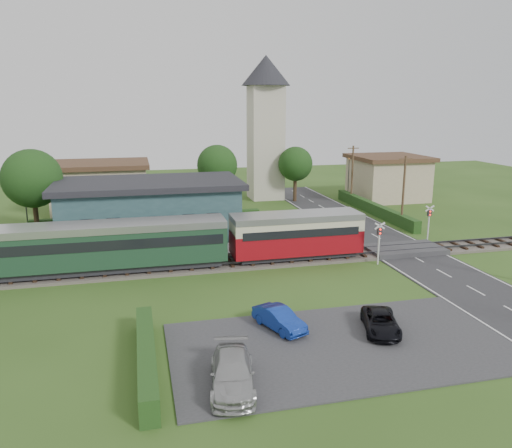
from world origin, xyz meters
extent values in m
plane|color=#2D4C19|center=(0.00, 0.00, 0.00)|extent=(120.00, 120.00, 0.00)
cube|color=#4C443D|center=(0.00, 2.00, 0.10)|extent=(76.00, 3.20, 0.20)
cube|color=#3F3F47|center=(0.00, 1.28, 0.42)|extent=(76.00, 0.08, 0.15)
cube|color=#3F3F47|center=(0.00, 2.72, 0.42)|extent=(76.00, 0.08, 0.15)
cube|color=#28282B|center=(10.00, 0.00, 0.03)|extent=(6.00, 70.00, 0.05)
cube|color=#333335|center=(-1.50, -12.00, 0.04)|extent=(17.00, 9.00, 0.08)
cube|color=#333335|center=(10.00, 2.00, 0.23)|extent=(6.20, 3.40, 0.45)
cube|color=gray|center=(-10.00, 5.20, 0.23)|extent=(30.00, 3.00, 0.45)
cube|color=beige|center=(-18.00, 5.20, 1.65)|extent=(2.00, 2.00, 2.40)
cube|color=#232328|center=(-18.00, 5.20, 2.93)|extent=(2.30, 2.30, 0.15)
cube|color=#3A5F65|center=(-10.00, 11.00, 2.40)|extent=(15.00, 8.00, 4.80)
cube|color=#232328|center=(-10.00, 11.00, 5.05)|extent=(16.00, 9.00, 0.50)
cube|color=#232328|center=(-10.00, 7.06, 1.10)|extent=(1.20, 0.12, 2.20)
cube|color=black|center=(-15.00, 7.06, 2.40)|extent=(1.00, 0.12, 1.20)
cube|color=black|center=(-13.00, 7.06, 2.40)|extent=(1.00, 0.12, 1.20)
cube|color=black|center=(-7.00, 7.06, 2.40)|extent=(1.00, 0.12, 1.20)
cube|color=black|center=(-5.00, 7.06, 2.40)|extent=(1.00, 0.12, 1.20)
cube|color=#232328|center=(0.68, 2.00, 0.59)|extent=(9.00, 2.20, 0.50)
cube|color=maroon|center=(0.68, 2.00, 1.59)|extent=(10.00, 2.80, 1.80)
cube|color=beige|center=(0.68, 2.00, 2.84)|extent=(10.00, 2.82, 0.90)
cube|color=black|center=(0.68, 2.00, 2.49)|extent=(9.00, 2.88, 0.60)
cube|color=#A0A0A0|center=(0.68, 2.00, 3.49)|extent=(10.00, 2.90, 0.45)
cube|color=#232328|center=(-12.92, 2.00, 0.59)|extent=(15.20, 2.20, 0.50)
cube|color=#1B3B26|center=(-12.92, 2.00, 2.09)|extent=(16.00, 2.80, 2.60)
cube|color=black|center=(-12.92, 2.00, 2.49)|extent=(15.40, 2.86, 0.70)
cube|color=#A0A0A0|center=(-12.92, 2.00, 3.49)|extent=(16.00, 2.90, 0.50)
cube|color=beige|center=(5.00, 28.00, 7.00)|extent=(4.00, 4.00, 14.00)
cone|color=#232328|center=(5.00, 28.00, 15.80)|extent=(6.00, 6.00, 3.60)
cube|color=tan|center=(-15.00, 25.00, 2.50)|extent=(10.00, 8.00, 5.00)
cube|color=#472D1E|center=(-15.00, 25.00, 5.25)|extent=(10.80, 8.80, 0.50)
cube|color=tan|center=(20.00, 24.00, 2.50)|extent=(8.00, 8.00, 5.00)
cube|color=#472D1E|center=(20.00, 24.00, 5.25)|extent=(8.80, 8.80, 0.50)
cube|color=#193814|center=(-11.00, -12.00, 0.60)|extent=(0.80, 9.00, 1.20)
cube|color=#193814|center=(14.20, 16.00, 0.60)|extent=(0.80, 18.00, 1.20)
cube|color=#193814|center=(-10.00, 15.50, 0.65)|extent=(22.00, 0.80, 1.30)
cylinder|color=#332316|center=(-20.00, 14.00, 2.06)|extent=(0.44, 0.44, 4.12)
sphere|color=#143311|center=(-20.00, 14.00, 5.40)|extent=(5.20, 5.20, 5.20)
cylinder|color=#332316|center=(-2.00, 23.00, 1.93)|extent=(0.44, 0.44, 3.85)
sphere|color=#143311|center=(-2.00, 23.00, 5.04)|extent=(4.60, 4.60, 4.60)
cylinder|color=#332316|center=(8.00, 25.00, 1.79)|extent=(0.44, 0.44, 3.58)
sphere|color=#143311|center=(8.00, 25.00, 4.68)|extent=(4.20, 4.20, 4.20)
cylinder|color=#473321|center=(14.20, 10.00, 3.50)|extent=(0.22, 0.22, 7.00)
cube|color=#473321|center=(14.20, 10.00, 6.70)|extent=(1.40, 0.10, 0.10)
cylinder|color=#473321|center=(14.20, 22.00, 3.50)|extent=(0.22, 0.22, 7.00)
cube|color=#473321|center=(14.20, 22.00, 6.70)|extent=(1.40, 0.10, 0.10)
cylinder|color=silver|center=(6.40, -0.40, 1.50)|extent=(0.12, 0.12, 3.00)
cube|color=#232328|center=(6.40, -0.40, 2.60)|extent=(0.35, 0.18, 0.55)
sphere|color=#FF190C|center=(6.40, -0.52, 2.75)|extent=(0.14, 0.14, 0.14)
sphere|color=#FF190C|center=(6.40, -0.52, 2.45)|extent=(0.14, 0.14, 0.14)
cube|color=silver|center=(6.40, -0.40, 3.00)|extent=(0.84, 0.05, 0.55)
cube|color=silver|center=(6.40, -0.40, 3.00)|extent=(0.84, 0.05, 0.55)
cylinder|color=silver|center=(13.60, 4.40, 1.50)|extent=(0.12, 0.12, 3.00)
cube|color=#232328|center=(13.60, 4.40, 2.60)|extent=(0.35, 0.18, 0.55)
sphere|color=#FF190C|center=(13.60, 4.28, 2.75)|extent=(0.14, 0.14, 0.14)
sphere|color=#FF190C|center=(13.60, 4.28, 2.45)|extent=(0.14, 0.14, 0.14)
cube|color=silver|center=(13.60, 4.40, 3.00)|extent=(0.84, 0.05, 0.55)
cube|color=silver|center=(13.60, 4.40, 3.00)|extent=(0.84, 0.05, 0.55)
cylinder|color=#3F3F47|center=(-22.00, 20.00, 2.50)|extent=(0.14, 0.14, 5.00)
sphere|color=orange|center=(-22.00, 20.00, 5.00)|extent=(0.30, 0.30, 0.30)
cylinder|color=#3F3F47|center=(16.00, 27.00, 2.50)|extent=(0.14, 0.14, 5.00)
sphere|color=orange|center=(16.00, 27.00, 5.00)|extent=(0.30, 0.30, 0.30)
imported|color=#224E8A|center=(9.41, 11.81, 0.57)|extent=(3.30, 2.04, 1.05)
imported|color=navy|center=(-3.99, -9.50, 0.66)|extent=(2.42, 3.70, 1.15)
imported|color=#A5A5A5|center=(-7.50, -14.50, 0.74)|extent=(2.56, 4.76, 1.31)
imported|color=black|center=(1.15, -11.05, 0.60)|extent=(2.76, 4.06, 1.03)
imported|color=gray|center=(-3.54, 4.51, 1.26)|extent=(0.67, 0.52, 1.62)
imported|color=gray|center=(-15.78, 5.37, 1.19)|extent=(0.59, 0.74, 1.47)
camera|label=1|loc=(-10.98, -33.21, 11.82)|focal=35.00mm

